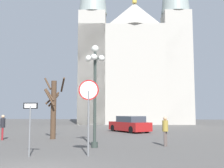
{
  "coord_description": "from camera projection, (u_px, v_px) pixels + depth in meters",
  "views": [
    {
      "loc": [
        3.57,
        -8.04,
        1.9
      ],
      "look_at": [
        0.66,
        19.09,
        4.69
      ],
      "focal_mm": 43.34,
      "sensor_mm": 36.0,
      "label": 1
    }
  ],
  "objects": [
    {
      "name": "pedestrian_standing",
      "position": [
        165.0,
        128.0,
        14.96
      ],
      "size": [
        0.32,
        0.32,
        1.63
      ],
      "color": "#594C47",
      "rests_on": "ground"
    },
    {
      "name": "bare_tree",
      "position": [
        53.0,
        106.0,
        18.98
      ],
      "size": [
        1.64,
        1.62,
        4.3
      ],
      "color": "#473323",
      "rests_on": "ground"
    },
    {
      "name": "one_way_arrow_sign",
      "position": [
        30.0,
        122.0,
        11.46
      ],
      "size": [
        0.65,
        0.08,
        2.27
      ],
      "color": "slate",
      "rests_on": "ground"
    },
    {
      "name": "parked_car_near_red",
      "position": [
        130.0,
        124.0,
        25.28
      ],
      "size": [
        4.2,
        4.68,
        1.48
      ],
      "color": "maroon",
      "rests_on": "ground"
    },
    {
      "name": "stop_sign",
      "position": [
        89.0,
        101.0,
        11.77
      ],
      "size": [
        0.89,
        0.09,
        3.28
      ],
      "color": "slate",
      "rests_on": "ground"
    },
    {
      "name": "cathedral",
      "position": [
        133.0,
        58.0,
        45.4
      ],
      "size": [
        18.33,
        15.43,
        37.91
      ],
      "color": "#ADA89E",
      "rests_on": "ground"
    },
    {
      "name": "pedestrian_walking",
      "position": [
        3.0,
        125.0,
        18.19
      ],
      "size": [
        0.32,
        0.32,
        1.68
      ],
      "color": "maroon",
      "rests_on": "ground"
    },
    {
      "name": "street_lamp",
      "position": [
        95.0,
        80.0,
        14.65
      ],
      "size": [
        1.06,
        1.06,
        5.53
      ],
      "color": "#2D3833",
      "rests_on": "ground"
    }
  ]
}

